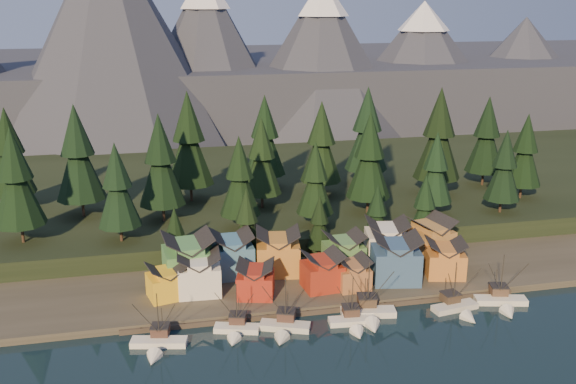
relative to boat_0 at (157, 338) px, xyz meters
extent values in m
plane|color=black|center=(33.14, -8.55, -2.00)|extent=(500.00, 500.00, 0.00)
cube|color=#373228|center=(33.14, 31.45, -1.25)|extent=(400.00, 50.00, 1.50)
cube|color=black|center=(33.14, 81.45, 1.00)|extent=(420.00, 100.00, 6.00)
cube|color=#473C33|center=(33.14, 7.95, -1.50)|extent=(80.00, 4.00, 1.00)
cube|color=#3F4351|center=(33.14, 231.45, 13.00)|extent=(560.00, 160.00, 30.00)
cone|color=#3F4351|center=(-11.86, 171.45, 43.00)|extent=(100.00, 100.00, 90.00)
cone|color=#3F4351|center=(28.14, 189.45, 34.00)|extent=(80.00, 80.00, 72.00)
cone|color=#3F4351|center=(78.14, 177.45, 32.00)|extent=(84.00, 84.00, 68.00)
cone|color=#3F4351|center=(133.14, 193.45, 27.00)|extent=(92.00, 92.00, 58.00)
cone|color=white|center=(133.14, 193.45, 49.04)|extent=(25.76, 25.76, 13.92)
cone|color=#3F4351|center=(193.14, 201.45, 23.00)|extent=(88.00, 88.00, 50.00)
cube|color=white|center=(0.24, 1.13, -1.66)|extent=(10.40, 4.98, 1.56)
cone|color=white|center=(-0.91, -4.24, -1.66)|extent=(3.59, 3.96, 2.93)
cube|color=black|center=(0.24, 1.13, -2.25)|extent=(10.65, 5.07, 0.34)
cube|color=#4B3128|center=(0.63, 2.92, -0.14)|extent=(3.68, 3.53, 1.76)
cube|color=#272424|center=(0.63, 2.92, 0.83)|extent=(3.91, 3.76, 0.20)
cylinder|color=black|center=(0.37, 1.73, 3.47)|extent=(0.18, 0.18, 8.80)
cylinder|color=black|center=(1.07, 4.95, 1.22)|extent=(0.14, 0.14, 4.30)
cube|color=silver|center=(14.61, 3.11, -1.68)|extent=(8.83, 5.01, 1.49)
cone|color=silver|center=(13.33, -1.31, -1.68)|extent=(3.47, 3.52, 2.79)
cube|color=black|center=(14.61, 3.11, -2.23)|extent=(9.04, 5.11, 0.33)
cube|color=#4C3128|center=(15.04, 4.59, -0.24)|extent=(3.63, 3.50, 1.67)
cube|color=#272424|center=(15.04, 4.59, 0.69)|extent=(3.86, 3.73, 0.19)
cylinder|color=black|center=(14.75, 3.60, 3.20)|extent=(0.17, 0.17, 8.36)
cylinder|color=black|center=(15.52, 6.26, 1.06)|extent=(0.13, 0.13, 4.09)
cube|color=beige|center=(23.61, 1.93, -1.65)|extent=(9.87, 6.18, 1.63)
cone|color=beige|center=(21.78, -2.90, -1.65)|extent=(3.99, 4.08, 3.05)
cube|color=black|center=(23.61, 1.93, -2.26)|extent=(10.10, 6.31, 0.36)
cube|color=#4C3229|center=(24.22, 3.54, -0.07)|extent=(4.12, 4.00, 1.83)
cube|color=#272424|center=(24.22, 3.54, 0.94)|extent=(4.38, 4.26, 0.20)
cylinder|color=black|center=(23.81, 2.47, 3.69)|extent=(0.18, 0.18, 9.15)
cylinder|color=black|center=(24.91, 5.36, 1.35)|extent=(0.14, 0.14, 4.47)
cube|color=white|center=(36.68, 1.24, -1.67)|extent=(9.29, 3.65, 1.52)
cone|color=white|center=(36.23, -3.71, -1.67)|extent=(3.11, 3.34, 2.84)
cube|color=black|center=(36.68, 1.24, -2.24)|extent=(9.51, 3.71, 0.33)
cube|color=#4B3428|center=(36.82, 2.90, -0.20)|extent=(3.28, 3.10, 1.71)
cube|color=#272424|center=(36.82, 2.90, 0.75)|extent=(3.48, 3.31, 0.19)
cylinder|color=black|center=(36.73, 1.79, 3.31)|extent=(0.17, 0.17, 8.53)
cylinder|color=black|center=(36.99, 4.77, 1.13)|extent=(0.13, 0.13, 4.17)
cube|color=silver|center=(40.74, 3.77, -1.62)|extent=(11.09, 5.01, 1.75)
cone|color=silver|center=(39.76, -2.02, -1.62)|extent=(3.84, 4.14, 3.28)
cube|color=black|center=(40.74, 3.77, -2.28)|extent=(11.35, 5.11, 0.38)
cube|color=#4B3928|center=(41.07, 5.70, 0.07)|extent=(3.99, 3.81, 1.97)
cube|color=#272424|center=(41.07, 5.70, 1.17)|extent=(4.24, 4.07, 0.22)
cylinder|color=black|center=(40.85, 4.41, 4.12)|extent=(0.20, 0.20, 9.83)
cylinder|color=black|center=(41.43, 7.88, 1.60)|extent=(0.15, 0.15, 4.81)
cube|color=beige|center=(58.43, 2.25, -1.66)|extent=(9.74, 4.34, 1.58)
cone|color=beige|center=(59.20, -2.86, -1.66)|extent=(3.42, 3.62, 2.97)
cube|color=black|center=(58.43, 2.25, -2.25)|extent=(9.97, 4.43, 0.35)
cube|color=#473625|center=(58.17, 3.95, -0.12)|extent=(3.58, 3.41, 1.78)
cube|color=#272424|center=(58.17, 3.95, 0.87)|extent=(3.80, 3.64, 0.20)
cylinder|color=black|center=(58.34, 2.81, 3.54)|extent=(0.18, 0.18, 8.92)
cylinder|color=black|center=(57.88, 5.87, 1.27)|extent=(0.14, 0.14, 4.36)
cube|color=silver|center=(68.91, 2.91, -1.64)|extent=(10.79, 5.43, 1.65)
cone|color=silver|center=(67.58, -2.62, -1.64)|extent=(3.83, 4.16, 3.09)
cube|color=black|center=(68.91, 2.91, -2.26)|extent=(11.05, 5.54, 0.36)
cube|color=brown|center=(69.35, 4.75, -0.04)|extent=(3.93, 3.78, 1.85)
cube|color=#272424|center=(69.35, 4.75, 0.99)|extent=(4.18, 4.03, 0.21)
cylinder|color=black|center=(69.06, 3.52, 3.77)|extent=(0.19, 0.19, 9.27)
cylinder|color=black|center=(69.86, 6.84, 1.40)|extent=(0.14, 0.14, 4.53)
cube|color=yellow|center=(2.43, 17.17, 1.96)|extent=(8.44, 7.78, 4.92)
cube|color=yellow|center=(2.43, 17.17, 4.91)|extent=(5.28, 6.89, 1.01)
cube|color=silver|center=(9.09, 17.92, 2.59)|extent=(8.93, 8.02, 6.19)
cube|color=silver|center=(9.09, 17.92, 6.28)|extent=(5.07, 7.69, 1.21)
cube|color=maroon|center=(20.11, 14.12, 1.93)|extent=(8.79, 8.44, 4.87)
cube|color=maroon|center=(20.11, 14.12, 4.87)|extent=(5.57, 7.48, 1.03)
cube|color=maroon|center=(34.29, 14.55, 2.24)|extent=(8.42, 7.60, 5.49)
cube|color=maroon|center=(34.29, 14.55, 5.53)|extent=(4.92, 7.12, 1.09)
cube|color=#A16539|center=(40.51, 13.49, 1.82)|extent=(6.71, 6.71, 4.64)
cube|color=#A16539|center=(40.51, 13.49, 4.59)|extent=(3.78, 6.48, 0.91)
cube|color=#315075|center=(50.56, 14.81, 3.12)|extent=(11.18, 9.94, 7.24)
cube|color=#315075|center=(50.56, 14.81, 7.42)|extent=(6.80, 8.97, 1.38)
cube|color=#BC7030|center=(62.06, 15.05, 2.27)|extent=(9.46, 8.72, 5.54)
cube|color=#BC7030|center=(62.06, 15.05, 5.59)|extent=(5.91, 7.74, 1.13)
cube|color=#498648|center=(7.32, 22.86, 3.42)|extent=(10.95, 9.95, 7.84)
cube|color=#498648|center=(7.32, 22.86, 8.03)|extent=(6.42, 9.31, 1.42)
cube|color=teal|center=(16.83, 25.45, 3.05)|extent=(9.06, 8.53, 7.11)
cube|color=teal|center=(16.83, 25.45, 7.21)|extent=(5.12, 8.22, 1.23)
cube|color=#B5762E|center=(26.84, 24.29, 3.00)|extent=(10.42, 9.25, 7.00)
cube|color=#B5762E|center=(26.84, 24.29, 7.14)|extent=(6.24, 8.46, 1.31)
cube|color=#518447|center=(41.51, 23.01, 2.45)|extent=(8.63, 7.22, 5.90)
cube|color=#518447|center=(41.51, 23.01, 5.97)|extent=(4.87, 6.92, 1.17)
cube|color=white|center=(52.27, 24.82, 3.10)|extent=(10.70, 9.89, 7.21)
cube|color=white|center=(52.27, 24.82, 7.34)|extent=(6.58, 8.91, 1.30)
cube|color=#A6753B|center=(62.48, 24.14, 3.14)|extent=(10.55, 10.12, 7.29)
cube|color=#A6753B|center=(62.48, 24.14, 7.41)|extent=(6.57, 9.10, 1.26)
cylinder|color=#332319|center=(-28.86, 43.45, 6.37)|extent=(0.70, 0.70, 4.74)
cone|color=black|center=(-28.86, 43.45, 16.63)|extent=(11.58, 11.58, 16.31)
cone|color=black|center=(-28.86, 43.45, 25.04)|extent=(7.89, 7.89, 11.84)
cylinder|color=#332319|center=(-16.86, 59.45, 6.55)|extent=(0.70, 0.70, 5.10)
cone|color=black|center=(-16.86, 59.45, 17.61)|extent=(12.48, 12.48, 17.58)
cone|color=black|center=(-16.86, 59.45, 26.69)|extent=(8.51, 8.51, 12.76)
cylinder|color=#332319|center=(-6.86, 39.45, 6.04)|extent=(0.70, 0.70, 4.09)
cone|color=black|center=(-6.86, 39.45, 14.90)|extent=(10.00, 10.00, 14.09)
cone|color=black|center=(-6.86, 39.45, 22.17)|extent=(6.82, 6.82, 10.22)
cylinder|color=#332319|center=(3.14, 51.45, 6.40)|extent=(0.70, 0.70, 4.80)
cone|color=black|center=(3.14, 51.45, 16.79)|extent=(11.73, 11.73, 16.52)
cone|color=black|center=(3.14, 51.45, 25.32)|extent=(8.00, 8.00, 11.99)
cylinder|color=#332319|center=(11.14, 66.45, 6.67)|extent=(0.70, 0.70, 5.34)
cone|color=black|center=(11.14, 66.45, 18.23)|extent=(13.04, 13.04, 18.38)
cone|color=black|center=(11.14, 66.45, 27.71)|extent=(8.89, 8.89, 13.34)
cylinder|color=#332319|center=(21.14, 41.45, 6.03)|extent=(0.70, 0.70, 4.06)
cone|color=black|center=(21.14, 41.45, 14.81)|extent=(9.91, 9.91, 13.97)
cone|color=black|center=(21.14, 41.45, 22.02)|extent=(6.76, 6.76, 10.14)
cylinder|color=#332319|center=(29.14, 56.45, 6.15)|extent=(0.70, 0.70, 4.31)
cone|color=black|center=(29.14, 56.45, 15.49)|extent=(10.53, 10.53, 14.84)
cone|color=black|center=(29.14, 56.45, 23.15)|extent=(7.18, 7.18, 10.77)
cylinder|color=#332319|center=(39.14, 39.45, 5.87)|extent=(0.70, 0.70, 3.74)
cone|color=black|center=(39.14, 39.45, 13.98)|extent=(9.15, 9.15, 12.89)
cone|color=black|center=(39.14, 39.45, 20.63)|extent=(6.24, 6.24, 9.36)
cylinder|color=#332319|center=(47.14, 63.45, 6.36)|extent=(0.70, 0.70, 4.73)
cone|color=black|center=(47.14, 63.45, 16.61)|extent=(11.57, 11.57, 16.30)
cone|color=black|center=(47.14, 63.45, 25.03)|extent=(7.89, 7.89, 11.83)
cylinder|color=#332319|center=(55.14, 46.45, 6.33)|extent=(0.70, 0.70, 4.67)
cone|color=black|center=(55.14, 46.45, 16.46)|extent=(11.42, 11.42, 16.10)
cone|color=black|center=(55.14, 46.45, 24.77)|extent=(7.79, 7.79, 11.68)
cylinder|color=#332319|center=(63.14, 71.45, 6.57)|extent=(0.70, 0.70, 5.15)
cone|color=black|center=(63.14, 71.45, 17.74)|extent=(12.59, 12.59, 17.75)
cone|color=black|center=(63.14, 71.45, 26.90)|extent=(8.59, 8.59, 12.88)
cylinder|color=#332319|center=(71.14, 41.45, 5.91)|extent=(0.70, 0.70, 3.83)
cone|color=black|center=(71.14, 41.45, 14.21)|extent=(9.36, 9.36, 13.19)
cone|color=black|center=(71.14, 41.45, 21.01)|extent=(6.38, 6.38, 9.57)
cylinder|color=#332319|center=(79.14, 57.45, 6.68)|extent=(0.70, 0.70, 5.36)
cone|color=black|center=(79.14, 57.45, 18.30)|extent=(13.11, 13.11, 18.47)
cone|color=black|center=(79.14, 57.45, 27.83)|extent=(8.94, 8.94, 13.41)
cylinder|color=#332319|center=(89.14, 39.45, 5.93)|extent=(0.70, 0.70, 3.86)
cone|color=black|center=(89.14, 39.45, 14.28)|extent=(9.43, 9.43, 13.28)
cone|color=black|center=(89.14, 39.45, 21.14)|extent=(6.43, 6.43, 9.64)
cylinder|color=#332319|center=(97.14, 63.45, 6.34)|extent=(0.70, 0.70, 4.68)
cone|color=black|center=(97.14, 63.45, 16.47)|extent=(11.43, 11.43, 16.11)
cone|color=black|center=(97.14, 63.45, 24.78)|extent=(7.80, 7.80, 11.69)
cylinder|color=#332319|center=(33.14, 73.45, 6.42)|extent=(0.70, 0.70, 4.85)
cone|color=black|center=(33.14, 73.45, 16.92)|extent=(11.85, 11.85, 16.69)
cone|color=black|center=(33.14, 73.45, 25.54)|extent=(8.08, 8.08, 12.12)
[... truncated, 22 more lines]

